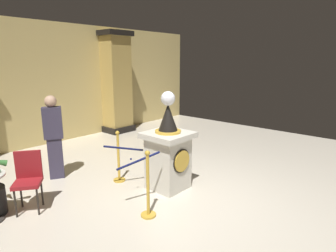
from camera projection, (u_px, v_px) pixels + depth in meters
name	position (u px, v px, depth m)	size (l,w,h in m)	color
ground_plane	(184.00, 198.00, 5.02)	(12.04, 12.04, 0.00)	beige
back_wall	(42.00, 84.00, 7.94)	(12.04, 0.16, 3.43)	tan
pedestal_clock	(168.00, 153.00, 5.26)	(0.80, 0.80, 1.84)	beige
stanchion_near	(119.00, 164.00, 5.64)	(0.24, 0.24, 1.04)	gold
stanchion_far	(148.00, 194.00, 4.35)	(0.24, 0.24, 1.07)	gold
velvet_rope	(131.00, 154.00, 4.90)	(0.99, 1.00, 0.22)	#141947
column_right	(115.00, 83.00, 9.43)	(0.96, 0.96, 3.30)	black
bystander_guest	(54.00, 135.00, 5.69)	(0.42, 0.37, 1.71)	#383347
cafe_chair_red	(28.00, 176.00, 4.52)	(0.56, 0.56, 0.96)	black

